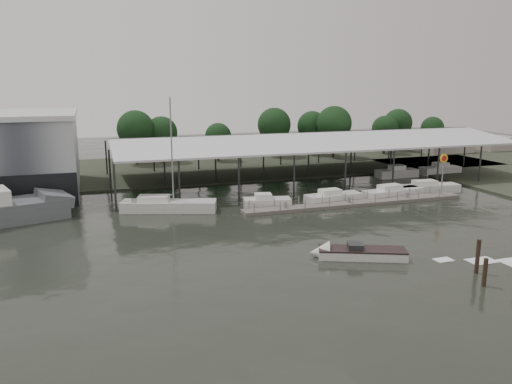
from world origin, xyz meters
name	(u,v)px	position (x,y,z in m)	size (l,w,h in m)	color
ground	(265,243)	(0.00, 0.00, 0.00)	(200.00, 200.00, 0.00)	black
land_strip_far	(181,168)	(0.00, 42.00, 0.10)	(140.00, 30.00, 0.30)	#333A2B
covered_boat_shed	(309,137)	(17.00, 28.00, 6.13)	(58.24, 24.00, 6.96)	silver
floating_dock	(356,203)	(15.00, 10.00, 0.20)	(28.00, 2.00, 1.40)	slate
shell_fuel_sign	(443,167)	(27.00, 9.99, 3.93)	(1.10, 0.18, 5.55)	gray
distant_commercial_buildings	(459,143)	(59.03, 44.69, 1.84)	(22.00, 8.00, 4.00)	gray
white_sailboat	(167,206)	(-6.56, 14.23, 0.64)	(10.78, 5.70, 12.78)	silver
speedboat_underway	(354,253)	(5.58, -6.06, 0.39)	(17.82, 8.78, 2.00)	silver
moored_cruiser_0	(267,202)	(4.61, 12.41, 0.61)	(5.73, 3.26, 1.70)	silver
moored_cruiser_1	(333,197)	(13.02, 12.13, 0.61)	(7.17, 2.71, 1.70)	silver
moored_cruiser_2	(393,193)	(21.41, 12.21, 0.61)	(8.43, 3.23, 1.70)	silver
moored_cruiser_3	(427,188)	(27.35, 13.21, 0.61)	(8.74, 2.97, 1.70)	silver
horizon_tree_line	(293,127)	(22.88, 48.15, 5.94)	(67.10, 11.03, 9.98)	black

